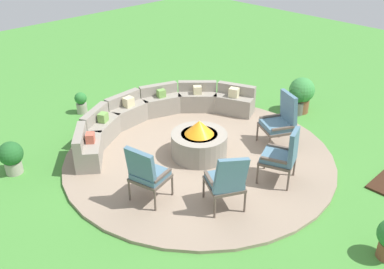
% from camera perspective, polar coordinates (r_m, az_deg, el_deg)
% --- Properties ---
extents(ground_plane, '(24.00, 24.00, 0.00)m').
position_cam_1_polar(ground_plane, '(8.53, 0.94, -3.11)').
color(ground_plane, '#478C38').
extents(patio_circle, '(5.29, 5.29, 0.06)m').
position_cam_1_polar(patio_circle, '(8.51, 0.94, -2.94)').
color(patio_circle, gray).
rests_on(patio_circle, ground_plane).
extents(fire_pit, '(1.10, 1.10, 0.77)m').
position_cam_1_polar(fire_pit, '(8.34, 0.96, -1.01)').
color(fire_pit, gray).
rests_on(fire_pit, patio_circle).
extents(curved_stone_bench, '(4.46, 2.08, 0.66)m').
position_cam_1_polar(curved_stone_bench, '(9.55, -4.95, 2.80)').
color(curved_stone_bench, gray).
rests_on(curved_stone_bench, patio_circle).
extents(lounge_chair_front_left, '(0.69, 0.68, 1.07)m').
position_cam_1_polar(lounge_chair_front_left, '(7.02, -6.05, -5.06)').
color(lounge_chair_front_left, brown).
rests_on(lounge_chair_front_left, patio_circle).
extents(lounge_chair_front_right, '(0.77, 0.81, 1.07)m').
position_cam_1_polar(lounge_chair_front_right, '(6.84, 4.62, -6.09)').
color(lounge_chair_front_right, brown).
rests_on(lounge_chair_front_right, patio_circle).
extents(lounge_chair_back_left, '(0.73, 0.76, 1.06)m').
position_cam_1_polar(lounge_chair_back_left, '(7.64, 12.04, -2.64)').
color(lounge_chair_back_left, brown).
rests_on(lounge_chair_back_left, patio_circle).
extents(lounge_chair_back_right, '(0.79, 0.81, 1.15)m').
position_cam_1_polar(lounge_chair_back_right, '(8.76, 11.79, 1.92)').
color(lounge_chair_back_right, brown).
rests_on(lounge_chair_back_right, patio_circle).
extents(potted_plant_0, '(0.29, 0.29, 0.52)m').
position_cam_1_polar(potted_plant_0, '(10.55, -14.56, 4.20)').
color(potted_plant_0, '#A89E8E').
rests_on(potted_plant_0, ground_plane).
extents(potted_plant_2, '(0.45, 0.45, 0.64)m').
position_cam_1_polar(potted_plant_2, '(8.57, -22.94, -2.68)').
color(potted_plant_2, '#A89E8E').
rests_on(potted_plant_2, ground_plane).
extents(potted_plant_3, '(0.60, 0.60, 0.86)m').
position_cam_1_polar(potted_plant_3, '(10.51, 14.38, 5.34)').
color(potted_plant_3, brown).
rests_on(potted_plant_3, ground_plane).
extents(potted_plant_4, '(0.42, 0.42, 0.71)m').
position_cam_1_polar(potted_plant_4, '(10.43, 13.89, 4.68)').
color(potted_plant_4, '#605B56').
rests_on(potted_plant_4, ground_plane).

